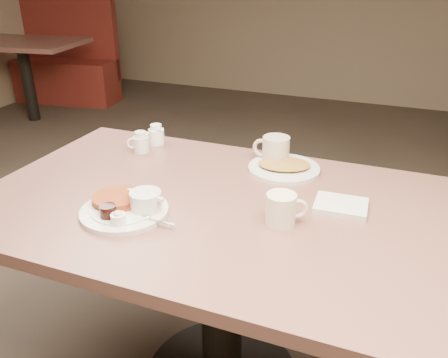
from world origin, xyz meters
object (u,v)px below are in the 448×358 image
at_px(creamer_left, 141,143).
at_px(hash_plate, 284,167).
at_px(coffee_mug_far, 275,150).
at_px(diner_table, 222,250).
at_px(booth_back_left, 64,64).
at_px(coffee_mug_near, 282,209).
at_px(creamer_right, 156,135).
at_px(main_plate, 127,206).

relative_size(creamer_left, hash_plate, 0.28).
relative_size(coffee_mug_far, hash_plate, 0.46).
xyz_separation_m(diner_table, coffee_mug_far, (0.06, 0.35, 0.22)).
height_order(creamer_left, booth_back_left, booth_back_left).
xyz_separation_m(diner_table, creamer_left, (-0.44, 0.27, 0.21)).
height_order(diner_table, hash_plate, hash_plate).
relative_size(coffee_mug_far, creamer_left, 1.65).
relative_size(coffee_mug_near, creamer_right, 1.58).
distance_m(coffee_mug_near, hash_plate, 0.36).
distance_m(creamer_right, hash_plate, 0.54).
relative_size(diner_table, creamer_right, 18.75).
height_order(main_plate, creamer_left, creamer_left).
xyz_separation_m(diner_table, hash_plate, (0.11, 0.30, 0.18)).
distance_m(main_plate, coffee_mug_far, 0.58).
bearing_deg(coffee_mug_far, main_plate, -120.16).
distance_m(creamer_left, creamer_right, 0.10).
xyz_separation_m(diner_table, creamer_right, (-0.42, 0.36, 0.21)).
bearing_deg(creamer_right, coffee_mug_near, -33.67).
bearing_deg(hash_plate, coffee_mug_near, -76.24).
bearing_deg(creamer_right, booth_back_left, 135.70).
bearing_deg(booth_back_left, creamer_left, -45.54).
xyz_separation_m(coffee_mug_far, hash_plate, (0.05, -0.05, -0.04)).
xyz_separation_m(creamer_left, hash_plate, (0.55, 0.03, -0.02)).
distance_m(coffee_mug_far, booth_back_left, 3.95).
height_order(diner_table, coffee_mug_near, coffee_mug_near).
relative_size(coffee_mug_near, booth_back_left, 0.09).
bearing_deg(creamer_left, coffee_mug_far, 9.01).
relative_size(diner_table, creamer_left, 17.70).
bearing_deg(coffee_mug_near, coffee_mug_far, 108.65).
bearing_deg(coffee_mug_near, diner_table, 165.38).
distance_m(hash_plate, booth_back_left, 4.02).
distance_m(coffee_mug_near, coffee_mug_far, 0.42).
bearing_deg(booth_back_left, diner_table, -43.79).
distance_m(coffee_mug_near, creamer_left, 0.71).
relative_size(coffee_mug_near, creamer_left, 1.49).
relative_size(main_plate, creamer_left, 3.80).
height_order(diner_table, creamer_right, creamer_right).
bearing_deg(diner_table, creamer_left, 148.64).
relative_size(creamer_left, creamer_right, 1.06).
bearing_deg(creamer_right, coffee_mug_far, -1.97).
bearing_deg(main_plate, creamer_right, 110.57).
bearing_deg(main_plate, diner_table, 34.63).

